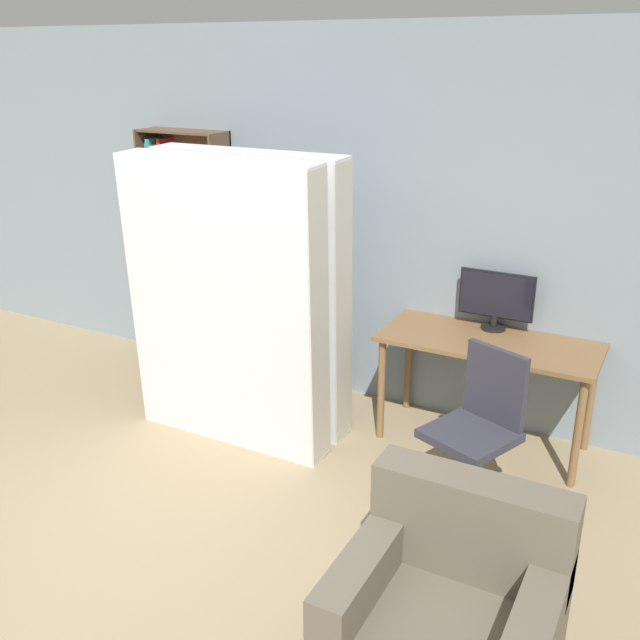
{
  "coord_description": "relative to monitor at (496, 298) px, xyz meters",
  "views": [
    {
      "loc": [
        2.37,
        -1.94,
        2.5
      ],
      "look_at": [
        0.56,
        1.45,
        1.05
      ],
      "focal_mm": 40.0,
      "sensor_mm": 36.0,
      "label": 1
    }
  ],
  "objects": [
    {
      "name": "armchair",
      "position": [
        0.45,
        -2.21,
        -0.66
      ],
      "size": [
        0.85,
        0.8,
        0.85
      ],
      "color": "#665B4C",
      "rests_on": "ground"
    },
    {
      "name": "mattress_far",
      "position": [
        -1.51,
        -0.62,
        -0.02
      ],
      "size": [
        1.39,
        0.29,
        1.92
      ],
      "color": "silver",
      "rests_on": "ground"
    },
    {
      "name": "ground_plane",
      "position": [
        -1.3,
        -2.54,
        -0.98
      ],
      "size": [
        16.0,
        16.0,
        0.0
      ],
      "primitive_type": "plane",
      "color": "#9E8966"
    },
    {
      "name": "office_chair",
      "position": [
        0.17,
        -0.92,
        -0.59
      ],
      "size": [
        0.57,
        0.57,
        0.95
      ],
      "color": "#4C4C51",
      "rests_on": "ground"
    },
    {
      "name": "bookshelf",
      "position": [
        -2.59,
        -0.01,
        -0.09
      ],
      "size": [
        0.72,
        0.27,
        1.94
      ],
      "color": "brown",
      "rests_on": "ground"
    },
    {
      "name": "mattress_near",
      "position": [
        -1.51,
        -0.95,
        -0.02
      ],
      "size": [
        1.39,
        0.3,
        1.92
      ],
      "color": "silver",
      "rests_on": "ground"
    },
    {
      "name": "monitor",
      "position": [
        0.0,
        0.0,
        0.0
      ],
      "size": [
        0.5,
        0.16,
        0.4
      ],
      "color": "black",
      "rests_on": "desk"
    },
    {
      "name": "wall_back",
      "position": [
        -1.3,
        0.13,
        0.37
      ],
      "size": [
        8.0,
        0.06,
        2.7
      ],
      "color": "gray",
      "rests_on": "ground"
    },
    {
      "name": "desk",
      "position": [
        0.03,
        -0.21,
        -0.32
      ],
      "size": [
        1.4,
        0.62,
        0.75
      ],
      "color": "brown",
      "rests_on": "ground"
    }
  ]
}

